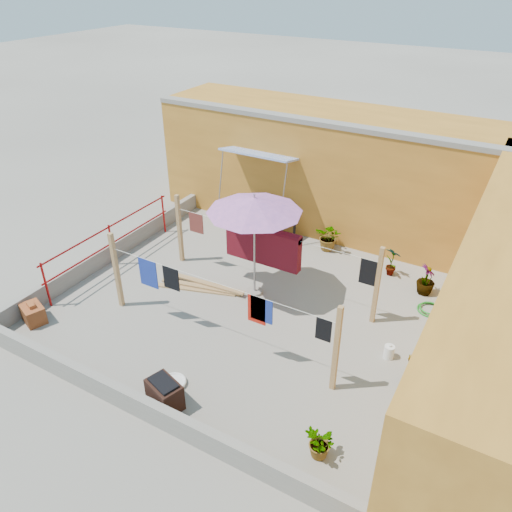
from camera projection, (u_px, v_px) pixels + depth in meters
The scene contains 20 objects.
ground at pixel (251, 306), 11.04m from camera, with size 80.00×80.00×0.00m, color #9E998E.
wall_back at pixel (354, 173), 13.50m from camera, with size 11.00×3.27×3.21m.
parapet_front at pixel (142, 407), 8.26m from camera, with size 8.30×0.16×0.44m, color gray.
parapet_left at pixel (113, 251), 12.67m from camera, with size 0.16×7.30×0.44m, color gray.
red_railing at pixel (111, 239), 12.16m from camera, with size 0.05×4.20×1.10m.
clothesline_rig at pixel (259, 252), 10.94m from camera, with size 5.09×2.35×1.80m.
patio_umbrella at pixel (254, 205), 10.34m from camera, with size 2.63×2.63×2.46m.
outdoor_table at pixel (270, 214), 13.63m from camera, with size 1.54×0.96×0.67m.
brick_stack at pixel (33, 314), 10.47m from camera, with size 0.63×0.55×0.46m.
lumber_pile at pixel (201, 286), 11.58m from camera, with size 2.08×0.76×0.13m.
brazier at pixel (165, 394), 8.45m from camera, with size 0.71×0.57×0.55m.
white_basin at pixel (173, 382), 8.98m from camera, with size 0.47×0.47×0.08m.
water_jug_a at pixel (389, 352), 9.54m from camera, with size 0.20×0.20×0.31m.
water_jug_b at pixel (428, 340), 9.81m from camera, with size 0.22×0.22×0.35m.
green_hose at pixel (430, 309), 10.87m from camera, with size 0.56×0.56×0.08m.
plant_back_a at pixel (329, 237), 12.97m from camera, with size 0.68×0.59×0.76m, color #215A19.
plant_back_b at pixel (426, 280), 11.27m from camera, with size 0.41×0.41×0.73m, color #215A19.
plant_right_a at pixel (392, 261), 11.92m from camera, with size 0.40×0.27×0.77m, color #215A19.
plant_right_b at pixel (413, 371), 8.83m from camera, with size 0.36×0.29×0.65m, color #215A19.
plant_right_c at pixel (321, 444), 7.56m from camera, with size 0.51×0.44×0.56m, color #215A19.
Camera 1 is at (4.52, -7.68, 6.62)m, focal length 35.00 mm.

